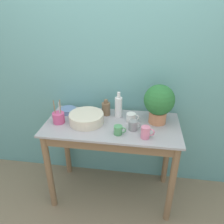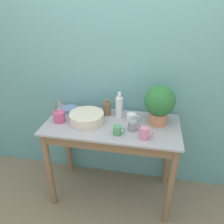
{
  "view_description": "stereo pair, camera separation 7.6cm",
  "coord_description": "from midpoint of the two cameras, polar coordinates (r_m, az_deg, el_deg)",
  "views": [
    {
      "loc": [
        0.25,
        -1.4,
        1.87
      ],
      "look_at": [
        0.0,
        0.29,
        0.98
      ],
      "focal_mm": 35.0,
      "sensor_mm": 36.0,
      "label": 1
    },
    {
      "loc": [
        0.32,
        -1.39,
        1.87
      ],
      "look_at": [
        0.0,
        0.29,
        0.98
      ],
      "focal_mm": 35.0,
      "sensor_mm": 36.0,
      "label": 2
    }
  ],
  "objects": [
    {
      "name": "mug_pink",
      "position": [
        1.79,
        7.59,
        -5.3
      ],
      "size": [
        0.11,
        0.07,
        0.1
      ],
      "color": "pink",
      "rests_on": "counter_table"
    },
    {
      "name": "potted_plant",
      "position": [
        1.95,
        11.1,
        2.57
      ],
      "size": [
        0.27,
        0.27,
        0.36
      ],
      "color": "tan",
      "rests_on": "counter_table"
    },
    {
      "name": "counter_table",
      "position": [
        2.08,
        -1.15,
        -8.01
      ],
      "size": [
        1.22,
        0.59,
        0.86
      ],
      "color": "#846647",
      "rests_on": "ground_plane"
    },
    {
      "name": "wall_back",
      "position": [
        2.17,
        0.34,
        9.38
      ],
      "size": [
        6.0,
        0.05,
        2.4
      ],
      "color": "#609E9E",
      "rests_on": "ground_plane"
    },
    {
      "name": "bottle_tall",
      "position": [
        2.07,
        0.66,
        1.44
      ],
      "size": [
        0.07,
        0.07,
        0.25
      ],
      "color": "white",
      "rests_on": "counter_table"
    },
    {
      "name": "bowl_wash_large",
      "position": [
        2.0,
        -7.77,
        -1.62
      ],
      "size": [
        0.31,
        0.31,
        0.09
      ],
      "color": "beige",
      "rests_on": "counter_table"
    },
    {
      "name": "mug_grey",
      "position": [
        1.88,
        4.39,
        -3.53
      ],
      "size": [
        0.11,
        0.08,
        0.09
      ],
      "color": "gray",
      "rests_on": "counter_table"
    },
    {
      "name": "ground_plane",
      "position": [
        2.35,
        -2.18,
        -25.32
      ],
      "size": [
        12.0,
        12.0,
        0.0
      ],
      "primitive_type": "plane",
      "color": "#7F7056"
    },
    {
      "name": "mug_green",
      "position": [
        1.82,
        0.48,
        -4.77
      ],
      "size": [
        0.1,
        0.07,
        0.08
      ],
      "color": "#4C935B",
      "rests_on": "counter_table"
    },
    {
      "name": "mug_white",
      "position": [
        2.01,
        3.97,
        -1.44
      ],
      "size": [
        0.12,
        0.09,
        0.08
      ],
      "color": "white",
      "rests_on": "counter_table"
    },
    {
      "name": "bowl_small_blue",
      "position": [
        2.23,
        -12.37,
        0.43
      ],
      "size": [
        0.16,
        0.16,
        0.04
      ],
      "color": "#6684B2",
      "rests_on": "counter_table"
    },
    {
      "name": "bottle_short",
      "position": [
        2.12,
        -2.61,
        0.94
      ],
      "size": [
        0.08,
        0.08,
        0.16
      ],
      "color": "brown",
      "rests_on": "counter_table"
    },
    {
      "name": "utensil_cup",
      "position": [
        2.05,
        -14.8,
        -1.42
      ],
      "size": [
        0.11,
        0.11,
        0.23
      ],
      "color": "#CC4C7F",
      "rests_on": "counter_table"
    }
  ]
}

